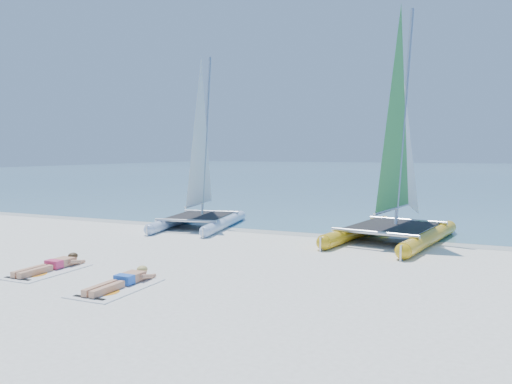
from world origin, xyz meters
TOP-DOWN VIEW (x-y plane):
  - ground at (0.00, 0.00)m, footprint 140.00×140.00m
  - sea at (0.00, 63.00)m, footprint 140.00×115.00m
  - wet_sand_strip at (0.00, 5.50)m, footprint 140.00×1.40m
  - catamaran_blue at (-3.01, 5.33)m, footprint 3.00×4.97m
  - catamaran_yellow at (3.78, 5.61)m, footprint 3.45×5.90m
  - towel_a at (-2.73, -1.91)m, footprint 1.00×1.85m
  - sunbather_a at (-2.73, -1.72)m, footprint 0.37×1.73m
  - towel_b at (-0.41, -2.37)m, footprint 1.00×1.85m
  - sunbather_b at (-0.41, -2.17)m, footprint 0.37×1.73m

SIDE VIEW (x-z plane):
  - ground at x=0.00m, z-range 0.00..0.00m
  - wet_sand_strip at x=0.00m, z-range 0.00..0.01m
  - sea at x=0.00m, z-range 0.00..0.01m
  - towel_a at x=-2.73m, z-range 0.00..0.02m
  - towel_b at x=-0.41m, z-range 0.00..0.02m
  - sunbather_a at x=-2.73m, z-range -0.01..0.25m
  - sunbather_b at x=-0.41m, z-range -0.01..0.25m
  - catamaran_blue at x=-3.01m, z-range -1.28..5.07m
  - catamaran_yellow at x=3.78m, z-range -1.36..5.97m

